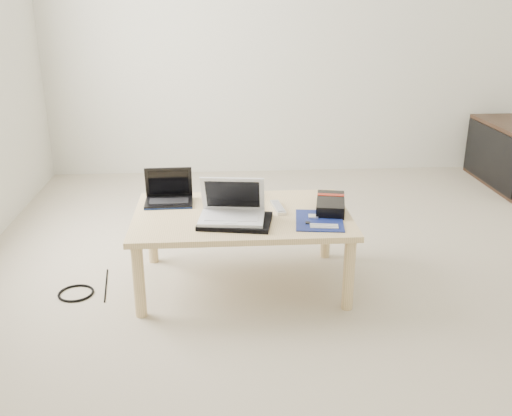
{
  "coord_description": "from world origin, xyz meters",
  "views": [
    {
      "loc": [
        -0.59,
        -2.82,
        1.44
      ],
      "look_at": [
        -0.4,
        -0.1,
        0.43
      ],
      "focal_mm": 40.0,
      "sensor_mm": 36.0,
      "label": 1
    }
  ],
  "objects": [
    {
      "name": "cable_coil",
      "position": [
        -0.56,
        -0.16,
        0.41
      ],
      "size": [
        0.13,
        0.13,
        0.01
      ],
      "primitive_type": "torus",
      "rotation": [
        0.0,
        0.0,
        0.34
      ],
      "color": "black",
      "rests_on": "coffee_table"
    },
    {
      "name": "floor_cable_coil",
      "position": [
        -1.33,
        -0.16,
        0.01
      ],
      "size": [
        0.23,
        0.23,
        0.01
      ],
      "primitive_type": "torus",
      "rotation": [
        0.0,
        0.0,
        -0.3
      ],
      "color": "black",
      "rests_on": "ground"
    },
    {
      "name": "remote",
      "position": [
        -0.28,
        -0.05,
        0.41
      ],
      "size": [
        0.07,
        0.2,
        0.02
      ],
      "color": "silver",
      "rests_on": "coffee_table"
    },
    {
      "name": "white_laptop",
      "position": [
        -0.52,
        -0.21,
        0.46
      ],
      "size": [
        0.34,
        0.26,
        0.21
      ],
      "color": "white",
      "rests_on": "neoprene_sleeve"
    },
    {
      "name": "ground",
      "position": [
        0.0,
        0.0,
        0.0
      ],
      "size": [
        4.0,
        4.0,
        0.0
      ],
      "primitive_type": "plane",
      "color": "beige",
      "rests_on": "ground"
    },
    {
      "name": "gpu_box",
      "position": [
        -0.01,
        -0.08,
        0.43
      ],
      "size": [
        0.19,
        0.31,
        0.06
      ],
      "color": "black",
      "rests_on": "coffee_table"
    },
    {
      "name": "neoprene_sleeve",
      "position": [
        -0.51,
        -0.23,
        0.41
      ],
      "size": [
        0.39,
        0.31,
        0.02
      ],
      "primitive_type": "cube",
      "rotation": [
        0.0,
        0.0,
        -0.18
      ],
      "color": "black",
      "rests_on": "coffee_table"
    },
    {
      "name": "floor_cable_trail",
      "position": [
        -1.2,
        -0.08,
        0.0
      ],
      "size": [
        0.06,
        0.37,
        0.01
      ],
      "primitive_type": "cylinder",
      "rotation": [
        1.57,
        0.0,
        0.13
      ],
      "color": "black",
      "rests_on": "ground"
    },
    {
      "name": "coffee_table",
      "position": [
        -0.47,
        -0.1,
        0.35
      ],
      "size": [
        1.1,
        0.7,
        0.4
      ],
      "color": "#E1BD88",
      "rests_on": "ground"
    },
    {
      "name": "motherboard",
      "position": [
        -0.09,
        -0.23,
        0.4
      ],
      "size": [
        0.27,
        0.32,
        0.01
      ],
      "color": "#0C1F51",
      "rests_on": "coffee_table"
    },
    {
      "name": "book",
      "position": [
        -0.52,
        0.12,
        0.41
      ],
      "size": [
        0.31,
        0.27,
        0.03
      ],
      "color": "black",
      "rests_on": "coffee_table"
    },
    {
      "name": "tablet",
      "position": [
        -0.5,
        -0.1,
        0.41
      ],
      "size": [
        0.29,
        0.24,
        0.01
      ],
      "color": "black",
      "rests_on": "coffee_table"
    },
    {
      "name": "netbook",
      "position": [
        -0.85,
        0.09,
        0.44
      ],
      "size": [
        0.26,
        0.19,
        0.18
      ],
      "color": "black",
      "rests_on": "coffee_table"
    }
  ]
}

